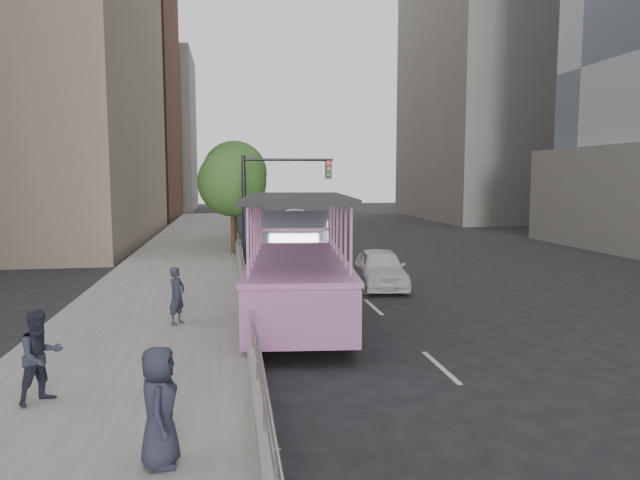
{
  "coord_description": "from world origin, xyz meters",
  "views": [
    {
      "loc": [
        -3.57,
        -13.67,
        4.17
      ],
      "look_at": [
        -0.97,
        2.67,
        2.37
      ],
      "focal_mm": 32.0,
      "sensor_mm": 36.0,
      "label": 1
    }
  ],
  "objects_px": {
    "duck_boat": "(297,267)",
    "traffic_signal": "(270,193)",
    "street_tree_far": "(236,176)",
    "car": "(381,268)",
    "street_tree_near": "(234,185)",
    "pedestrian_mid": "(41,356)",
    "pedestrian_far": "(159,406)",
    "pedestrian_near": "(177,296)",
    "parking_sign": "(247,242)"
  },
  "relations": [
    {
      "from": "duck_boat",
      "to": "street_tree_far",
      "type": "distance_m",
      "value": 18.21
    },
    {
      "from": "car",
      "to": "pedestrian_far",
      "type": "height_order",
      "value": "pedestrian_far"
    },
    {
      "from": "parking_sign",
      "to": "street_tree_near",
      "type": "xyz_separation_m",
      "value": [
        -0.37,
        8.36,
        2.02
      ]
    },
    {
      "from": "car",
      "to": "pedestrian_near",
      "type": "height_order",
      "value": "pedestrian_near"
    },
    {
      "from": "car",
      "to": "parking_sign",
      "type": "relative_size",
      "value": 1.5
    },
    {
      "from": "pedestrian_near",
      "to": "pedestrian_mid",
      "type": "height_order",
      "value": "pedestrian_mid"
    },
    {
      "from": "car",
      "to": "street_tree_near",
      "type": "height_order",
      "value": "street_tree_near"
    },
    {
      "from": "street_tree_near",
      "to": "pedestrian_mid",
      "type": "bearing_deg",
      "value": -100.31
    },
    {
      "from": "duck_boat",
      "to": "street_tree_far",
      "type": "bearing_deg",
      "value": 95.14
    },
    {
      "from": "pedestrian_near",
      "to": "parking_sign",
      "type": "relative_size",
      "value": 0.53
    },
    {
      "from": "duck_boat",
      "to": "pedestrian_near",
      "type": "bearing_deg",
      "value": -145.19
    },
    {
      "from": "pedestrian_mid",
      "to": "street_tree_near",
      "type": "distance_m",
      "value": 19.91
    },
    {
      "from": "street_tree_far",
      "to": "traffic_signal",
      "type": "bearing_deg",
      "value": -81.57
    },
    {
      "from": "duck_boat",
      "to": "street_tree_near",
      "type": "bearing_deg",
      "value": 98.65
    },
    {
      "from": "duck_boat",
      "to": "pedestrian_far",
      "type": "bearing_deg",
      "value": -106.81
    },
    {
      "from": "pedestrian_far",
      "to": "street_tree_near",
      "type": "relative_size",
      "value": 0.29
    },
    {
      "from": "duck_boat",
      "to": "traffic_signal",
      "type": "distance_m",
      "value": 8.73
    },
    {
      "from": "car",
      "to": "pedestrian_near",
      "type": "bearing_deg",
      "value": -134.61
    },
    {
      "from": "duck_boat",
      "to": "street_tree_near",
      "type": "relative_size",
      "value": 1.97
    },
    {
      "from": "street_tree_near",
      "to": "street_tree_far",
      "type": "distance_m",
      "value": 6.02
    },
    {
      "from": "pedestrian_near",
      "to": "street_tree_near",
      "type": "xyz_separation_m",
      "value": [
        1.68,
        14.32,
        2.75
      ]
    },
    {
      "from": "traffic_signal",
      "to": "car",
      "type": "bearing_deg",
      "value": -53.62
    },
    {
      "from": "duck_boat",
      "to": "car",
      "type": "distance_m",
      "value": 4.91
    },
    {
      "from": "car",
      "to": "pedestrian_far",
      "type": "bearing_deg",
      "value": -109.8
    },
    {
      "from": "traffic_signal",
      "to": "parking_sign",
      "type": "bearing_deg",
      "value": -103.99
    },
    {
      "from": "pedestrian_far",
      "to": "parking_sign",
      "type": "distance_m",
      "value": 13.75
    },
    {
      "from": "pedestrian_far",
      "to": "street_tree_far",
      "type": "height_order",
      "value": "street_tree_far"
    },
    {
      "from": "traffic_signal",
      "to": "street_tree_far",
      "type": "bearing_deg",
      "value": 98.43
    },
    {
      "from": "traffic_signal",
      "to": "duck_boat",
      "type": "bearing_deg",
      "value": -88.56
    },
    {
      "from": "pedestrian_far",
      "to": "street_tree_far",
      "type": "xyz_separation_m",
      "value": [
        1.44,
        28.0,
        3.18
      ]
    },
    {
      "from": "duck_boat",
      "to": "traffic_signal",
      "type": "bearing_deg",
      "value": 91.44
    },
    {
      "from": "pedestrian_near",
      "to": "car",
      "type": "bearing_deg",
      "value": -20.54
    },
    {
      "from": "pedestrian_near",
      "to": "traffic_signal",
      "type": "relative_size",
      "value": 0.3
    },
    {
      "from": "pedestrian_mid",
      "to": "street_tree_near",
      "type": "height_order",
      "value": "street_tree_near"
    },
    {
      "from": "street_tree_near",
      "to": "street_tree_far",
      "type": "xyz_separation_m",
      "value": [
        0.2,
        6.0,
        0.49
      ]
    },
    {
      "from": "street_tree_far",
      "to": "parking_sign",
      "type": "bearing_deg",
      "value": -89.33
    },
    {
      "from": "car",
      "to": "pedestrian_near",
      "type": "relative_size",
      "value": 2.81
    },
    {
      "from": "traffic_signal",
      "to": "street_tree_far",
      "type": "distance_m",
      "value": 9.57
    },
    {
      "from": "car",
      "to": "parking_sign",
      "type": "height_order",
      "value": "parking_sign"
    },
    {
      "from": "pedestrian_far",
      "to": "street_tree_far",
      "type": "distance_m",
      "value": 28.21
    },
    {
      "from": "pedestrian_near",
      "to": "pedestrian_mid",
      "type": "distance_m",
      "value": 5.41
    },
    {
      "from": "pedestrian_mid",
      "to": "pedestrian_far",
      "type": "distance_m",
      "value": 3.46
    },
    {
      "from": "pedestrian_mid",
      "to": "street_tree_far",
      "type": "bearing_deg",
      "value": 36.27
    },
    {
      "from": "street_tree_near",
      "to": "street_tree_far",
      "type": "height_order",
      "value": "street_tree_far"
    },
    {
      "from": "parking_sign",
      "to": "street_tree_far",
      "type": "xyz_separation_m",
      "value": [
        -0.17,
        14.36,
        2.51
      ]
    },
    {
      "from": "traffic_signal",
      "to": "pedestrian_near",
      "type": "bearing_deg",
      "value": -106.75
    },
    {
      "from": "pedestrian_mid",
      "to": "street_tree_far",
      "type": "relative_size",
      "value": 0.25
    },
    {
      "from": "street_tree_far",
      "to": "duck_boat",
      "type": "bearing_deg",
      "value": -84.86
    },
    {
      "from": "pedestrian_mid",
      "to": "parking_sign",
      "type": "xyz_separation_m",
      "value": [
        3.9,
        11.04,
        0.69
      ]
    },
    {
      "from": "duck_boat",
      "to": "pedestrian_mid",
      "type": "xyz_separation_m",
      "value": [
        -5.34,
        -7.51,
        -0.25
      ]
    }
  ]
}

